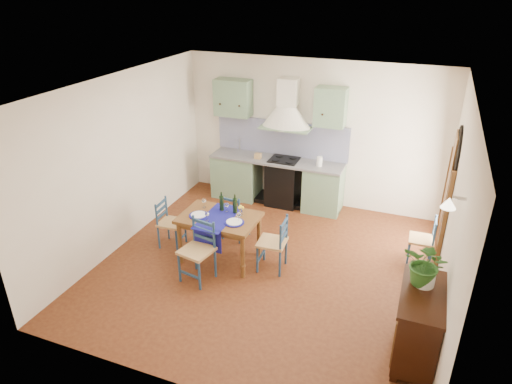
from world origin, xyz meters
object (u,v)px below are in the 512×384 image
potted_plant (427,264)px  dining_table (219,222)px  sideboard (418,323)px  chair_near (198,250)px

potted_plant → dining_table: bearing=163.4°
dining_table → sideboard: 3.21m
dining_table → sideboard: bearing=-19.4°
dining_table → chair_near: dining_table is taller
sideboard → dining_table: bearing=160.6°
sideboard → potted_plant: 0.72m
potted_plant → sideboard: bearing=-83.8°
dining_table → chair_near: size_ratio=1.29×
dining_table → sideboard: size_ratio=1.15×
dining_table → potted_plant: (3.00, -0.90, 0.53)m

